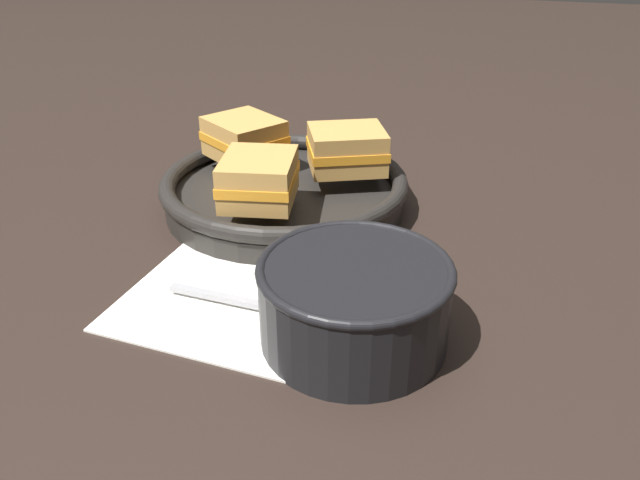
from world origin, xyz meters
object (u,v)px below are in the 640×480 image
spoon (279,309)px  soup_bowl (354,298)px  sandwich_near_left (347,149)px  sandwich_near_right (244,138)px  sandwich_far_left (259,179)px  skillet (285,191)px

spoon → soup_bowl: bearing=-6.7°
sandwich_near_left → sandwich_near_right: 0.12m
sandwich_far_left → spoon: bearing=-62.8°
skillet → spoon: bearing=-71.9°
soup_bowl → sandwich_near_left: (-0.07, 0.25, 0.02)m
sandwich_near_left → spoon: bearing=-89.1°
skillet → sandwich_far_left: (-0.00, -0.07, 0.04)m
skillet → sandwich_far_left: sandwich_far_left is taller
skillet → sandwich_near_right: bearing=149.5°
sandwich_near_left → sandwich_far_left: 0.12m
spoon → sandwich_near_left: bearing=93.7°
soup_bowl → sandwich_near_right: sandwich_near_right is taller
sandwich_near_left → sandwich_far_left: (-0.06, -0.11, 0.00)m
soup_bowl → spoon: 0.08m
sandwich_near_right → sandwich_far_left: (0.06, -0.11, 0.00)m
sandwich_far_left → sandwich_near_left: bearing=59.5°
spoon → skillet: size_ratio=0.53×
soup_bowl → sandwich_far_left: size_ratio=1.57×
soup_bowl → sandwich_near_right: (-0.20, 0.25, 0.02)m
soup_bowl → sandwich_near_left: sandwich_near_left is taller
spoon → sandwich_far_left: sandwich_far_left is taller
sandwich_near_left → sandwich_far_left: same height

